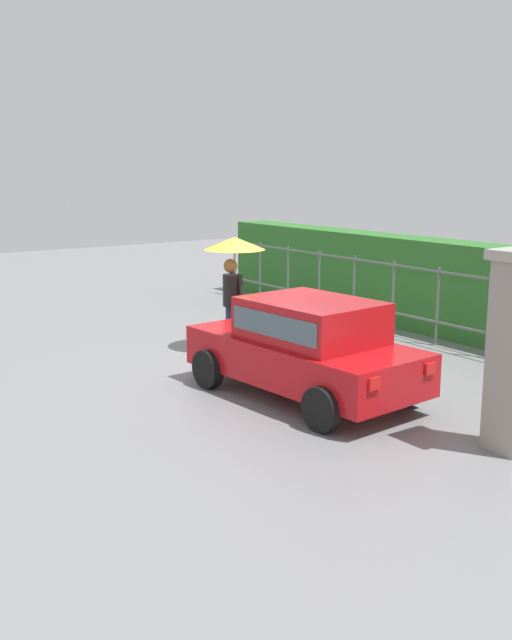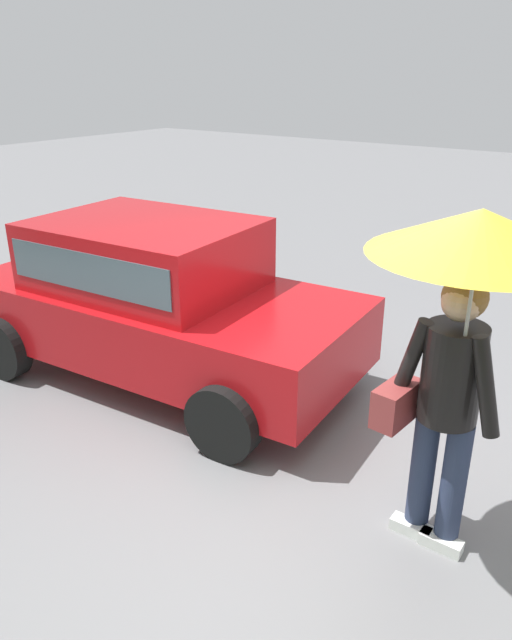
# 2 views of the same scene
# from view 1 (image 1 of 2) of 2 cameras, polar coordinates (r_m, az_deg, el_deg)

# --- Properties ---
(ground_plane) EXTENTS (40.00, 40.00, 0.00)m
(ground_plane) POSITION_cam_1_polar(r_m,az_deg,el_deg) (12.77, 1.71, -3.44)
(ground_plane) COLOR slate
(car) EXTENTS (3.84, 2.10, 1.48)m
(car) POSITION_cam_1_polar(r_m,az_deg,el_deg) (10.78, 3.92, -1.91)
(car) COLOR #B71116
(car) RESTS_ON ground
(pedestrian) EXTENTS (1.11, 1.11, 2.11)m
(pedestrian) POSITION_cam_1_polar(r_m,az_deg,el_deg) (13.42, -1.71, 4.43)
(pedestrian) COLOR #2D3856
(pedestrian) RESTS_ON ground
(fence_section) EXTENTS (12.93, 0.05, 1.50)m
(fence_section) POSITION_cam_1_polar(r_m,az_deg,el_deg) (14.78, 12.19, 1.66)
(fence_section) COLOR #59605B
(fence_section) RESTS_ON ground
(hedge_row) EXTENTS (13.88, 0.90, 1.90)m
(hedge_row) POSITION_cam_1_polar(r_m,az_deg,el_deg) (15.41, 14.47, 2.43)
(hedge_row) COLOR #2D6B28
(hedge_row) RESTS_ON ground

